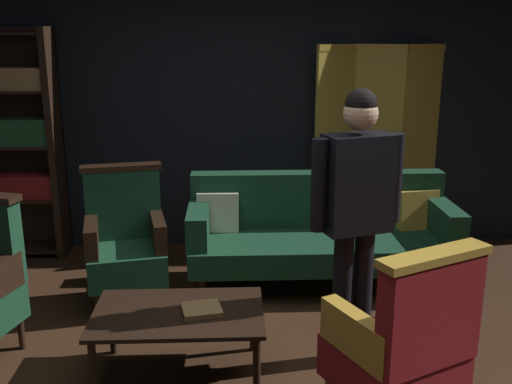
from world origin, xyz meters
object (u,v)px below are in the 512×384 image
coffee_table (179,318)px  armchair_gilt_accent (403,344)px  velvet_couch (320,229)px  folding_screen (377,144)px  standing_figure (356,204)px  book_tan_leather (202,310)px  armchair_wing_right (126,241)px  bookshelf (8,141)px

coffee_table → armchair_gilt_accent: bearing=-25.2°
velvet_couch → armchair_gilt_accent: 1.91m
folding_screen → standing_figure: (-0.64, -2.08, 0.04)m
folding_screen → coffee_table: (-1.69, -2.21, -0.61)m
velvet_couch → coffee_table: (-1.04, -1.35, -0.08)m
coffee_table → folding_screen: bearing=52.6°
folding_screen → coffee_table: bearing=-127.4°
armchair_gilt_accent → book_tan_leather: bearing=152.6°
velvet_couch → armchair_wing_right: bearing=-168.3°
folding_screen → armchair_wing_right: bearing=-151.6°
folding_screen → standing_figure: 2.17m
bookshelf → book_tan_leather: 2.85m
standing_figure → armchair_gilt_accent: bearing=-80.4°
armchair_gilt_accent → armchair_wing_right: same height
armchair_gilt_accent → velvet_couch: bearing=94.0°
armchair_gilt_accent → bookshelf: bearing=137.0°
velvet_couch → armchair_gilt_accent: size_ratio=2.04×
folding_screen → book_tan_leather: folding_screen is taller
armchair_gilt_accent → armchair_wing_right: bearing=136.1°
armchair_wing_right → standing_figure: size_ratio=0.61×
bookshelf → velvet_couch: bookshelf is taller
standing_figure → book_tan_leather: 1.10m
velvet_couch → book_tan_leather: size_ratio=9.52×
standing_figure → book_tan_leather: size_ratio=7.65×
folding_screen → standing_figure: bearing=-107.0°
bookshelf → standing_figure: (2.72, -1.96, -0.04)m
bookshelf → velvet_couch: size_ratio=0.97×
armchair_gilt_accent → book_tan_leather: (-1.03, 0.54, -0.05)m
folding_screen → velvet_couch: bearing=-127.4°
armchair_gilt_accent → armchair_wing_right: 2.29m
armchair_wing_right → book_tan_leather: size_ratio=4.67×
coffee_table → book_tan_leather: (0.14, -0.02, 0.06)m
bookshelf → armchair_wing_right: bearing=-41.7°
bookshelf → book_tan_leather: bookshelf is taller
coffee_table → standing_figure: 1.25m
bookshelf → armchair_gilt_accent: size_ratio=1.97×
folding_screen → velvet_couch: 1.21m
velvet_couch → coffee_table: 1.71m
coffee_table → book_tan_leather: book_tan_leather is taller
velvet_couch → book_tan_leather: (-0.90, -1.37, -0.02)m
velvet_couch → standing_figure: standing_figure is taller
armchair_wing_right → velvet_couch: bearing=11.7°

